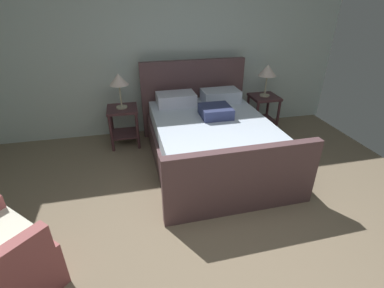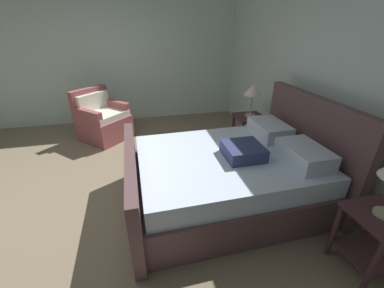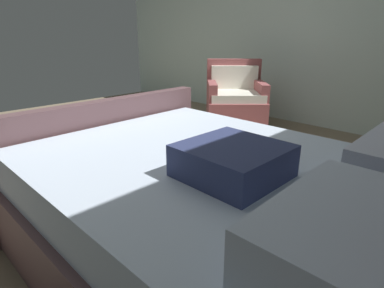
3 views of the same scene
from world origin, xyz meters
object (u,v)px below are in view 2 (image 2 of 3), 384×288
bed (230,174)px  table_lamp_left (253,91)px  armchair (102,120)px  nightstand_right (376,234)px  nightstand_left (249,127)px

bed → table_lamp_left: bed is taller
table_lamp_left → armchair: 2.68m
nightstand_right → armchair: size_ratio=0.59×
nightstand_left → armchair: bearing=-113.5°
armchair → bed: bearing=36.6°
bed → armchair: (-2.18, -1.62, -0.00)m
nightstand_left → armchair: (-1.03, -2.38, -0.06)m
bed → nightstand_left: bearing=146.4°
armchair → nightstand_right: bearing=36.0°
bed → table_lamp_left: 1.52m
bed → armchair: 2.72m
bed → nightstand_left: bed is taller
bed → nightstand_left: (-1.15, 0.76, 0.05)m
bed → table_lamp_left: size_ratio=4.38×
nightstand_left → bed: bearing=-33.6°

